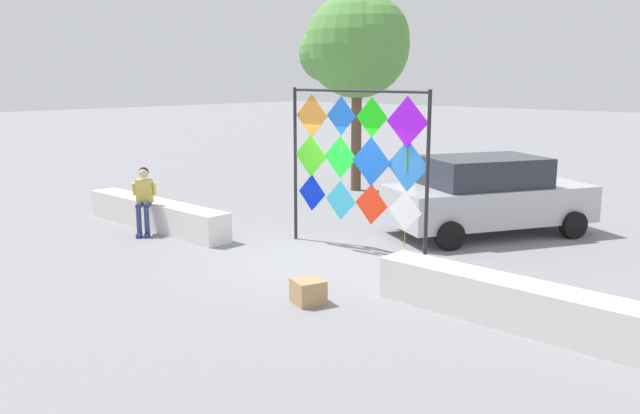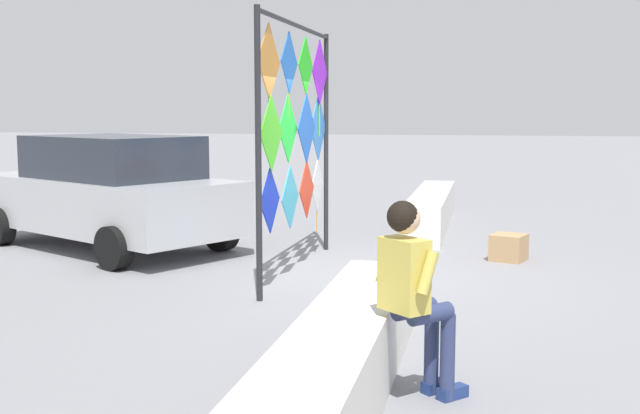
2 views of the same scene
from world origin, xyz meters
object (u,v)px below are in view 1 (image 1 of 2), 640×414
at_px(kite_display_rack, 356,156).
at_px(seated_vendor, 144,195).
at_px(cardboard_box_large, 308,291).
at_px(parked_car, 487,195).
at_px(tree_far_right, 357,45).

distance_m(kite_display_rack, seated_vendor, 5.00).
distance_m(kite_display_rack, cardboard_box_large, 3.53).
distance_m(kite_display_rack, parked_car, 3.60).
relative_size(seated_vendor, parked_car, 0.31).
bearing_deg(seated_vendor, kite_display_rack, 23.38).
bearing_deg(tree_far_right, kite_display_rack, -50.33).
xyz_separation_m(kite_display_rack, tree_far_right, (-4.76, 5.73, 2.44)).
relative_size(parked_car, tree_far_right, 0.82).
bearing_deg(parked_car, cardboard_box_large, -87.68).
bearing_deg(cardboard_box_large, parked_car, 92.32).
bearing_deg(parked_car, kite_display_rack, -108.44).
bearing_deg(kite_display_rack, tree_far_right, 129.67).
xyz_separation_m(parked_car, tree_far_right, (-5.84, 2.47, 3.51)).
relative_size(cardboard_box_large, tree_far_right, 0.08).
height_order(kite_display_rack, parked_car, kite_display_rack).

